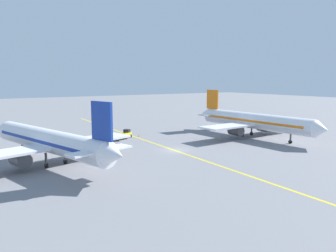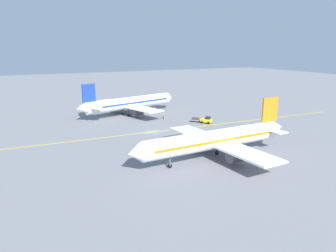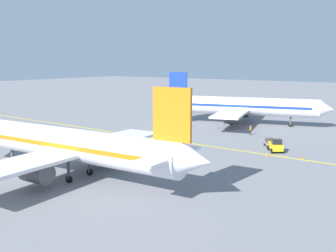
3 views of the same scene
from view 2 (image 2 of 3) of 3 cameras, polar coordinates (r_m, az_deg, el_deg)
ground_plane at (r=81.28m, az=-2.66°, el=-1.03°), size 400.00×400.00×0.00m
apron_yellow_centreline at (r=81.28m, az=-2.66°, el=-1.03°), size 2.80×119.98×0.01m
airplane_at_gate at (r=61.69m, az=8.40°, el=-2.35°), size 28.26×35.53×10.60m
airplane_adjacent_stand at (r=101.41m, az=-6.76°, el=3.96°), size 28.38×35.00×10.60m
baggage_tug_white at (r=90.80m, az=6.72°, el=1.03°), size 3.32×2.95×2.11m
baggage_cart_trailing at (r=92.08m, az=4.81°, el=1.16°), size 2.93×2.63×1.24m
ground_crew_worker at (r=95.40m, az=-0.83°, el=1.74°), size 0.57×0.29×1.68m
traffic_cone_near_nose at (r=70.60m, az=5.13°, el=-3.11°), size 0.32×0.32×0.55m
traffic_cone_mid_apron at (r=97.16m, az=2.64°, el=1.56°), size 0.32×0.32×0.55m
traffic_cone_by_wingtip at (r=91.64m, az=10.02°, el=0.63°), size 0.32×0.32×0.55m
traffic_cone_far_edge at (r=88.26m, az=7.97°, el=0.21°), size 0.32×0.32×0.55m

